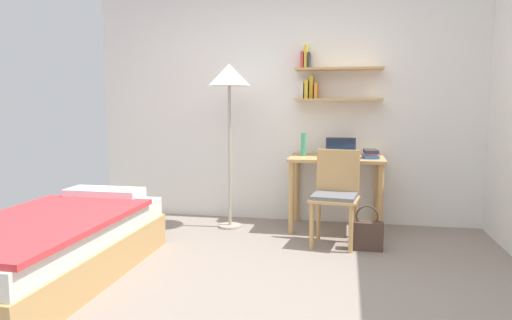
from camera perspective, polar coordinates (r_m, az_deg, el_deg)
ground_plane at (r=3.36m, az=0.06°, el=-15.65°), size 5.28×5.28×0.00m
wall_back at (r=5.10m, az=4.55°, el=7.08°), size 4.40×0.27×2.60m
bed at (r=3.77m, az=-23.90°, el=-9.87°), size 0.97×2.03×0.54m
desk at (r=4.79m, az=9.86°, el=-1.39°), size 0.96×0.59×0.75m
desk_chair at (r=4.31m, az=9.78°, el=-3.98°), size 0.46×0.45×0.87m
standing_lamp at (r=4.76m, az=-3.33°, el=9.52°), size 0.43×0.43×1.69m
laptop at (r=4.79m, az=10.38°, el=0.97°), size 0.31×0.21×0.19m
water_bottle at (r=4.84m, az=5.87°, el=1.94°), size 0.06×0.06×0.24m
book_stack at (r=4.75m, az=13.97°, el=0.75°), size 0.17×0.24×0.09m
handbag at (r=4.27m, az=13.47°, el=-8.91°), size 0.29×0.12×0.40m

